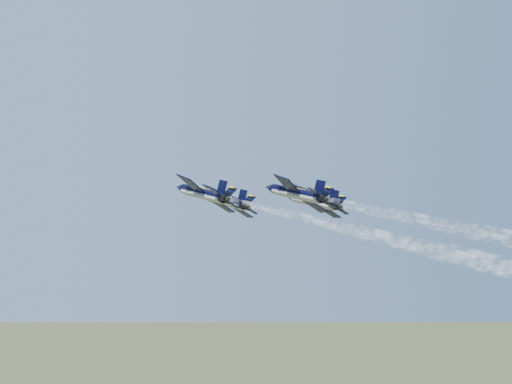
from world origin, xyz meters
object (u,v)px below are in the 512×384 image
object	(u,v)px
jet_left	(202,193)
jet_lead	(224,201)
jet_right	(313,201)
jet_slot	(296,193)

from	to	relation	value
jet_left	jet_lead	bearing A→B (deg)	39.24
jet_left	jet_right	distance (m)	23.28
jet_right	jet_left	bearing A→B (deg)	-179.74
jet_right	jet_slot	distance (m)	15.59
jet_lead	jet_slot	bearing A→B (deg)	-92.28
jet_left	jet_slot	bearing A→B (deg)	-40.34
jet_lead	jet_right	xyz separation A→B (m)	(14.60, -3.58, 0.00)
jet_lead	jet_right	bearing A→B (deg)	-37.67
jet_left	jet_slot	xyz separation A→B (m)	(13.40, -3.95, 0.00)
jet_left	jet_right	size ratio (longest dim) A/B	1.00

